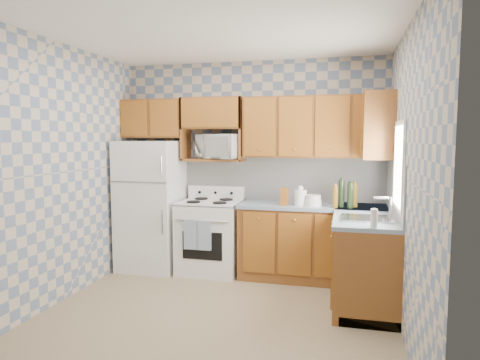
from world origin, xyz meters
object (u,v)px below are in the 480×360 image
refrigerator (151,205)px  stove_body (210,237)px  electric_kettle (300,198)px  microwave (221,147)px

refrigerator → stove_body: refrigerator is taller
refrigerator → stove_body: (0.80, 0.03, -0.39)m
electric_kettle → stove_body: bearing=176.7°
microwave → electric_kettle: (1.05, -0.23, -0.60)m
microwave → refrigerator: bearing=-149.9°
refrigerator → electric_kettle: (1.95, -0.04, 0.17)m
refrigerator → microwave: size_ratio=2.93×
stove_body → refrigerator: bearing=-178.2°
refrigerator → electric_kettle: bearing=-1.2°
microwave → electric_kettle: microwave is taller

